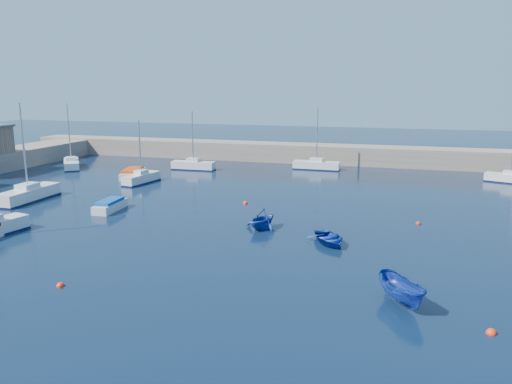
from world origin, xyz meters
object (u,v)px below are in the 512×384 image
(dinghy_center, at_px, (329,238))
(dinghy_right, at_px, (402,292))
(sailboat_7, at_px, (510,178))
(motorboat_2, at_px, (133,173))
(sailboat_3, at_px, (141,178))
(sailboat_5, at_px, (193,165))
(sailboat_6, at_px, (316,165))
(sailboat_2, at_px, (28,194))
(motorboat_1, at_px, (110,205))
(sailboat_4, at_px, (71,164))
(dinghy_left, at_px, (262,219))

(dinghy_center, xyz_separation_m, dinghy_right, (5.02, -9.08, 0.34))
(sailboat_7, relative_size, motorboat_2, 1.27)
(sailboat_3, distance_m, dinghy_center, 29.05)
(sailboat_5, xyz_separation_m, dinghy_right, (26.99, -35.71, 0.09))
(sailboat_7, height_order, dinghy_right, sailboat_7)
(sailboat_6, bearing_deg, sailboat_7, -96.03)
(dinghy_right, bearing_deg, sailboat_2, 125.27)
(sailboat_6, distance_m, dinghy_right, 42.04)
(sailboat_6, height_order, motorboat_1, sailboat_6)
(motorboat_1, distance_m, dinghy_center, 20.74)
(sailboat_2, distance_m, sailboat_4, 19.83)
(sailboat_4, distance_m, dinghy_center, 44.96)
(motorboat_1, bearing_deg, motorboat_2, 109.01)
(dinghy_left, bearing_deg, sailboat_4, 169.23)
(sailboat_4, relative_size, motorboat_2, 1.54)
(motorboat_2, distance_m, dinghy_right, 42.65)
(sailboat_7, bearing_deg, sailboat_2, 136.94)
(dinghy_center, height_order, dinghy_left, dinghy_left)
(sailboat_6, distance_m, dinghy_left, 29.17)
(motorboat_1, bearing_deg, sailboat_7, 29.26)
(motorboat_1, bearing_deg, sailboat_3, 102.53)
(sailboat_4, xyz_separation_m, dinghy_left, (32.86, -20.98, 0.22))
(sailboat_7, distance_m, motorboat_1, 44.46)
(sailboat_4, xyz_separation_m, sailboat_7, (55.29, 5.19, -0.03))
(sailboat_6, relative_size, dinghy_right, 2.20)
(sailboat_5, bearing_deg, sailboat_4, 100.37)
(sailboat_3, xyz_separation_m, sailboat_4, (-14.47, 6.90, -0.01))
(sailboat_4, bearing_deg, dinghy_center, -67.99)
(sailboat_2, distance_m, motorboat_2, 14.44)
(sailboat_4, height_order, dinghy_center, sailboat_4)
(sailboat_4, relative_size, sailboat_5, 1.12)
(sailboat_2, bearing_deg, motorboat_2, 76.05)
(dinghy_left, bearing_deg, sailboat_7, 71.19)
(sailboat_5, distance_m, dinghy_right, 44.76)
(sailboat_7, bearing_deg, sailboat_3, 127.17)
(sailboat_3, relative_size, motorboat_2, 1.28)
(sailboat_6, xyz_separation_m, motorboat_2, (-20.61, -12.15, -0.09))
(sailboat_3, bearing_deg, dinghy_right, -32.12)
(sailboat_3, bearing_deg, motorboat_1, -64.35)
(sailboat_5, height_order, motorboat_1, sailboat_5)
(sailboat_6, xyz_separation_m, dinghy_left, (0.61, -29.16, 0.21))
(sailboat_3, relative_size, dinghy_center, 1.99)
(sailboat_2, distance_m, sailboat_3, 12.71)
(sailboat_4, height_order, motorboat_1, sailboat_4)
(sailboat_3, distance_m, sailboat_4, 16.03)
(sailboat_5, height_order, motorboat_2, sailboat_5)
(motorboat_1, bearing_deg, dinghy_left, -10.86)
(motorboat_1, distance_m, dinghy_left, 14.84)
(sailboat_2, distance_m, dinghy_right, 38.01)
(dinghy_center, distance_m, dinghy_left, 6.07)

